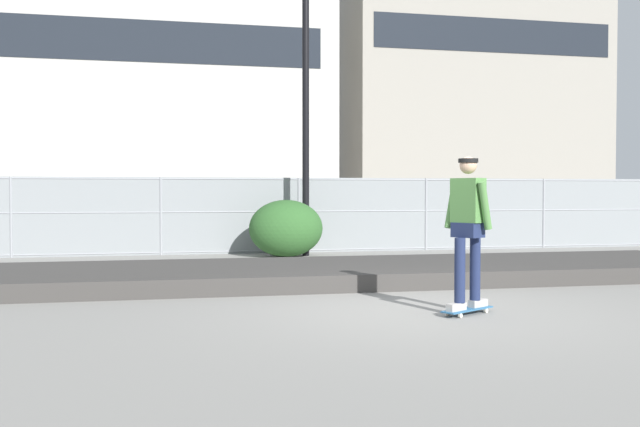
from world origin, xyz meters
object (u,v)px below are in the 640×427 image
skater (468,222)px  shrub_left (286,228)px  street_lamp (306,66)px  skateboard (467,310)px  parked_car_near (176,216)px

skater → shrub_left: (-0.90, 8.03, -0.48)m
street_lamp → shrub_left: 3.82m
skateboard → skater: (0.00, -0.00, 1.08)m
street_lamp → skater: bearing=-87.3°
street_lamp → parked_car_near: size_ratio=1.62×
parked_car_near → shrub_left: 4.81m
parked_car_near → street_lamp: bearing=-53.2°
street_lamp → shrub_left: (-0.51, -0.22, -3.78)m
skateboard → shrub_left: bearing=96.4°
skater → shrub_left: bearing=96.4°
parked_car_near → skater: bearing=-74.7°
skateboard → parked_car_near: size_ratio=0.18×
shrub_left → skater: bearing=-83.6°
skater → shrub_left: 8.09m
skateboard → parked_car_near: (-3.33, 12.17, 0.78)m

